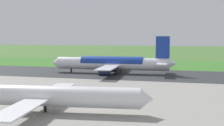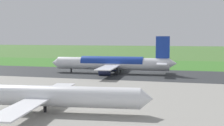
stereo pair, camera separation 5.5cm
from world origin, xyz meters
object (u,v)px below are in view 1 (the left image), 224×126
object	(u,v)px
airliner_main	(113,63)
airliner_parked_mid	(44,95)
traffic_cone_orange	(135,65)
no_stopping_sign	(143,63)

from	to	relation	value
airliner_main	airliner_parked_mid	distance (m)	66.53
airliner_parked_mid	traffic_cone_orange	bearing A→B (deg)	-90.34
airliner_parked_mid	airliner_main	bearing A→B (deg)	-87.91
airliner_main	traffic_cone_orange	bearing A→B (deg)	-94.82
airliner_main	traffic_cone_orange	size ratio (longest dim) A/B	98.39
airliner_main	airliner_parked_mid	bearing A→B (deg)	92.09
airliner_main	airliner_parked_mid	xyz separation A→B (m)	(-2.42, 66.48, -0.82)
airliner_parked_mid	no_stopping_sign	xyz separation A→B (m)	(-5.18, -100.68, -2.02)
airliner_parked_mid	no_stopping_sign	world-z (taller)	airliner_parked_mid
airliner_main	airliner_parked_mid	size ratio (longest dim) A/B	1.22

